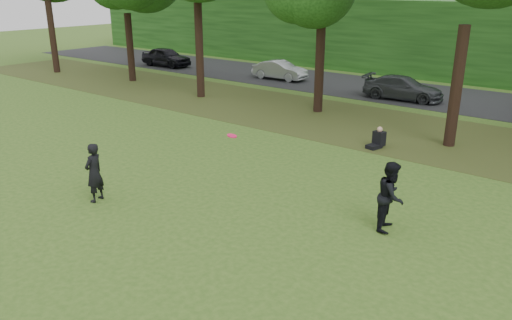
{
  "coord_description": "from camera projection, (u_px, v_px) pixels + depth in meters",
  "views": [
    {
      "loc": [
        9.55,
        -7.15,
        6.01
      ],
      "look_at": [
        1.34,
        3.35,
        1.3
      ],
      "focal_mm": 35.0,
      "sensor_mm": 36.0,
      "label": 1
    }
  ],
  "objects": [
    {
      "name": "player_left",
      "position": [
        94.0,
        173.0,
        14.37
      ],
      "size": [
        0.57,
        0.73,
        1.76
      ],
      "primitive_type": "imported",
      "rotation": [
        0.0,
        0.0,
        -1.31
      ],
      "color": "black",
      "rests_on": "ground"
    },
    {
      "name": "parked_cars",
      "position": [
        466.0,
        90.0,
        26.23
      ],
      "size": [
        41.81,
        4.24,
        1.53
      ],
      "color": "black",
      "rests_on": "street"
    },
    {
      "name": "seated_person",
      "position": [
        378.0,
        140.0,
        19.31
      ],
      "size": [
        0.58,
        0.81,
        0.83
      ],
      "rotation": [
        0.0,
        0.0,
        -0.25
      ],
      "color": "black",
      "rests_on": "ground"
    },
    {
      "name": "street",
      "position": [
        428.0,
        95.0,
        28.45
      ],
      "size": [
        70.0,
        7.0,
        0.02
      ],
      "primitive_type": "cube",
      "color": "black",
      "rests_on": "ground"
    },
    {
      "name": "ground",
      "position": [
        135.0,
        231.0,
        12.86
      ],
      "size": [
        120.0,
        120.0,
        0.0
      ],
      "primitive_type": "plane",
      "color": "#34561B",
      "rests_on": "ground"
    },
    {
      "name": "leaf_litter",
      "position": [
        364.0,
        125.0,
        22.51
      ],
      "size": [
        60.0,
        7.0,
        0.01
      ],
      "primitive_type": "cube",
      "color": "#51441D",
      "rests_on": "ground"
    },
    {
      "name": "far_hedge",
      "position": [
        466.0,
        42.0,
        32.08
      ],
      "size": [
        70.0,
        3.0,
        5.0
      ],
      "primitive_type": "cube",
      "color": "#173C11",
      "rests_on": "ground"
    },
    {
      "name": "player_right",
      "position": [
        391.0,
        196.0,
        12.69
      ],
      "size": [
        0.86,
        1.01,
        1.83
      ],
      "primitive_type": "imported",
      "rotation": [
        0.0,
        0.0,
        1.78
      ],
      "color": "black",
      "rests_on": "ground"
    },
    {
      "name": "frisbee",
      "position": [
        232.0,
        136.0,
        13.31
      ],
      "size": [
        0.38,
        0.38,
        0.1
      ],
      "color": "#FF1558",
      "rests_on": "ground"
    }
  ]
}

